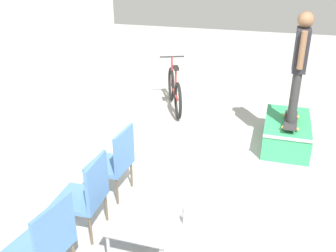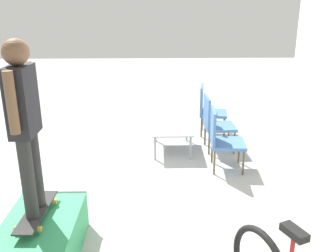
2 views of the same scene
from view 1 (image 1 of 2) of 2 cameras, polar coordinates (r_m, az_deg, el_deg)
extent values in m
plane|color=#A8A8A3|center=(5.49, 10.11, -8.91)|extent=(24.00, 24.00, 0.00)
cube|color=#339E60|center=(6.74, 17.59, -0.93)|extent=(1.42, 0.74, 0.43)
cylinder|color=#B7B7BC|center=(6.01, 17.77, -1.89)|extent=(0.05, 0.74, 0.05)
cube|color=#2D2D2D|center=(6.47, 18.20, 0.87)|extent=(0.83, 0.22, 0.02)
cylinder|color=gold|center=(6.72, 17.25, 1.55)|extent=(0.05, 0.03, 0.05)
cylinder|color=gold|center=(6.73, 19.19, 1.29)|extent=(0.05, 0.03, 0.05)
cylinder|color=gold|center=(6.25, 17.04, -0.19)|extent=(0.05, 0.03, 0.05)
cylinder|color=gold|center=(6.26, 19.13, -0.47)|extent=(0.05, 0.03, 0.05)
cylinder|color=#2D2D2D|center=(6.22, 18.71, 4.03)|extent=(0.13, 0.13, 0.83)
cylinder|color=#2D2D2D|center=(6.43, 18.69, 4.68)|extent=(0.13, 0.13, 0.83)
cube|color=#232328|center=(6.12, 19.64, 10.85)|extent=(0.38, 0.20, 0.65)
cylinder|color=brown|center=(5.88, 19.76, 10.79)|extent=(0.09, 0.09, 0.56)
cylinder|color=brown|center=(6.35, 19.66, 11.75)|extent=(0.09, 0.09, 0.56)
sphere|color=brown|center=(6.04, 20.26, 14.95)|extent=(0.24, 0.24, 0.24)
cube|color=#9E9EA3|center=(4.22, -2.99, -13.04)|extent=(0.97, 0.69, 0.02)
cylinder|color=#9E9EA3|center=(4.61, 2.46, -12.62)|extent=(0.04, 0.04, 0.41)
cylinder|color=#9E9EA3|center=(4.15, -9.07, -18.08)|extent=(0.04, 0.04, 0.41)
cylinder|color=#9E9EA3|center=(4.76, -4.56, -11.36)|extent=(0.04, 0.04, 0.41)
cylinder|color=brown|center=(4.39, -18.81, -16.54)|extent=(0.03, 0.03, 0.40)
cube|color=#4C7AB7|center=(4.01, -19.07, -16.94)|extent=(0.59, 0.59, 0.05)
cube|color=#4C7AB7|center=(3.69, -16.90, -14.93)|extent=(0.52, 0.12, 0.52)
cylinder|color=brown|center=(4.90, -14.23, -11.06)|extent=(0.03, 0.03, 0.40)
cylinder|color=brown|center=(4.60, -16.80, -14.06)|extent=(0.03, 0.03, 0.40)
cylinder|color=brown|center=(4.73, -9.40, -12.03)|extent=(0.03, 0.03, 0.40)
cylinder|color=brown|center=(4.42, -11.70, -15.26)|extent=(0.03, 0.03, 0.40)
cube|color=#4C7AB7|center=(4.52, -13.31, -10.79)|extent=(0.54, 0.54, 0.05)
cube|color=#4C7AB7|center=(4.27, -10.79, -8.23)|extent=(0.52, 0.06, 0.52)
cylinder|color=brown|center=(5.49, -9.76, -6.40)|extent=(0.03, 0.03, 0.40)
cylinder|color=brown|center=(5.17, -12.14, -8.73)|extent=(0.03, 0.03, 0.40)
cylinder|color=brown|center=(5.30, -5.57, -7.31)|extent=(0.03, 0.03, 0.40)
cylinder|color=brown|center=(4.98, -7.75, -9.81)|extent=(0.03, 0.03, 0.40)
cube|color=#4C7AB7|center=(5.11, -8.97, -5.90)|extent=(0.55, 0.55, 0.05)
cube|color=#4C7AB7|center=(4.87, -6.70, -3.52)|extent=(0.52, 0.07, 0.52)
torus|color=black|center=(8.39, 0.50, 6.43)|extent=(0.70, 0.35, 0.74)
torus|color=black|center=(7.40, 1.53, 3.86)|extent=(0.70, 0.35, 0.74)
cylinder|color=#AD2323|center=(7.89, 0.98, 5.23)|extent=(0.89, 0.42, 0.04)
cylinder|color=#AD2323|center=(7.63, 1.19, 6.67)|extent=(0.04, 0.04, 0.54)
cube|color=black|center=(7.54, 1.21, 8.84)|extent=(0.24, 0.18, 0.06)
cylinder|color=#AD2323|center=(8.19, 0.60, 8.34)|extent=(0.04, 0.04, 0.64)
cylinder|color=black|center=(8.11, 0.61, 10.52)|extent=(0.24, 0.49, 0.03)
camera|label=2|loc=(9.37, 11.78, 21.71)|focal=40.00mm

